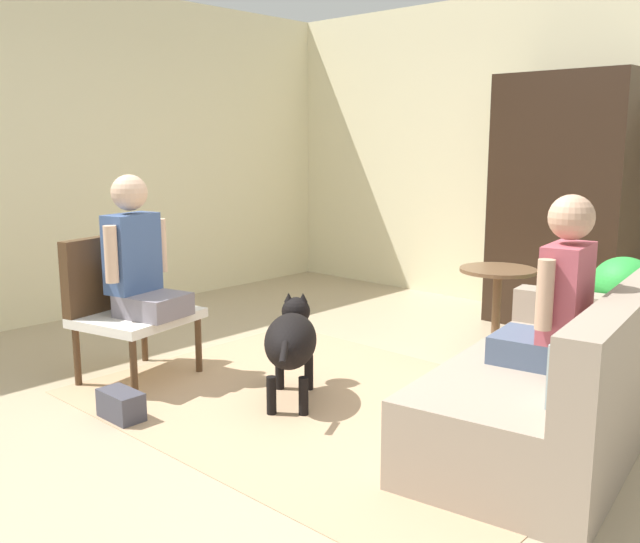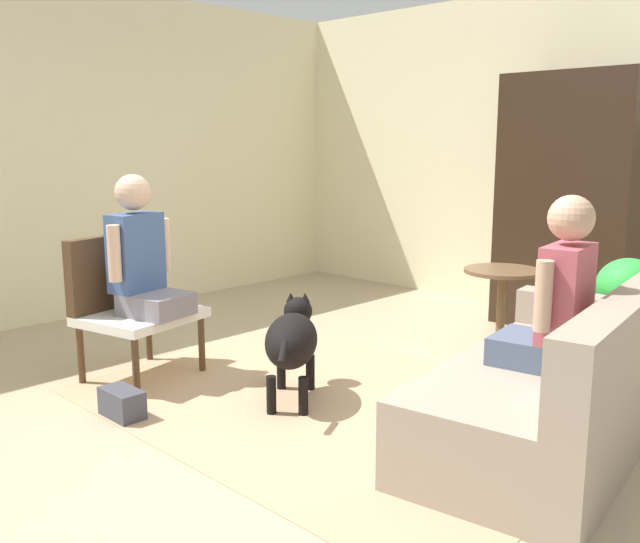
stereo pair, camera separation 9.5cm
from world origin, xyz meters
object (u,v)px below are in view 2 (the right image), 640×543
(dog, at_px, (292,339))
(armoire_cabinet, at_px, (572,203))
(person_on_armchair, at_px, (141,256))
(round_end_table, at_px, (501,299))
(handbag, at_px, (122,403))
(person_on_couch, at_px, (556,297))
(couch, at_px, (560,390))
(armchair, at_px, (127,296))
(potted_plant, at_px, (626,317))

(dog, distance_m, armoire_cabinet, 2.83)
(person_on_armchair, relative_size, round_end_table, 1.33)
(handbag, bearing_deg, person_on_couch, 34.91)
(person_on_couch, xyz_separation_m, dog, (-1.40, -0.46, -0.40))
(armoire_cabinet, relative_size, handbag, 7.46)
(couch, bearing_deg, handbag, -144.79)
(armoire_cabinet, bearing_deg, armchair, -115.92)
(armchair, bearing_deg, armoire_cabinet, 64.08)
(potted_plant, xyz_separation_m, armoire_cabinet, (-0.92, 1.15, 0.57))
(couch, distance_m, round_end_table, 1.36)
(person_on_armchair, bearing_deg, couch, 20.44)
(armchair, bearing_deg, person_on_armchair, 12.39)
(round_end_table, bearing_deg, person_on_armchair, -128.08)
(dog, relative_size, armoire_cabinet, 0.35)
(couch, xyz_separation_m, round_end_table, (-0.91, 1.00, 0.16))
(person_on_couch, relative_size, potted_plant, 1.04)
(round_end_table, bearing_deg, dog, -109.13)
(couch, xyz_separation_m, armchair, (-2.55, -0.93, 0.24))
(armchair, bearing_deg, round_end_table, 49.69)
(armoire_cabinet, height_order, handbag, armoire_cabinet)
(couch, height_order, person_on_armchair, person_on_armchair)
(person_on_couch, bearing_deg, person_on_armchair, -160.09)
(person_on_couch, distance_m, armoire_cabinet, 2.48)
(round_end_table, relative_size, potted_plant, 0.80)
(couch, distance_m, person_on_couch, 0.48)
(dog, height_order, potted_plant, potted_plant)
(dog, xyz_separation_m, potted_plant, (1.33, 1.58, 0.08))
(dog, height_order, handbag, dog)
(person_on_armchair, bearing_deg, dog, 22.40)
(person_on_armchair, bearing_deg, person_on_couch, 19.91)
(person_on_armchair, bearing_deg, armoire_cabinet, 66.11)
(person_on_armchair, bearing_deg, handbag, -43.66)
(person_on_couch, relative_size, round_end_table, 1.29)
(person_on_couch, xyz_separation_m, handbag, (-1.88, -1.31, -0.69))
(dog, bearing_deg, armchair, -158.89)
(person_on_armchair, relative_size, dog, 1.22)
(armchair, xyz_separation_m, person_on_couch, (2.52, 0.89, 0.24))
(person_on_couch, height_order, person_on_armchair, person_on_armchair)
(couch, bearing_deg, person_on_armchair, -159.56)
(person_on_armchair, bearing_deg, armchair, -167.61)
(person_on_armchair, bearing_deg, round_end_table, 51.92)
(person_on_armchair, xyz_separation_m, dog, (0.96, 0.40, -0.43))
(round_end_table, bearing_deg, couch, -47.70)
(potted_plant, bearing_deg, couch, -84.95)
(couch, height_order, dog, couch)
(armchair, xyz_separation_m, person_on_armchair, (0.15, 0.03, 0.28))
(armoire_cabinet, distance_m, handbag, 3.81)
(armchair, distance_m, armoire_cabinet, 3.55)
(dog, bearing_deg, couch, 19.09)
(armoire_cabinet, bearing_deg, handbag, -104.15)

